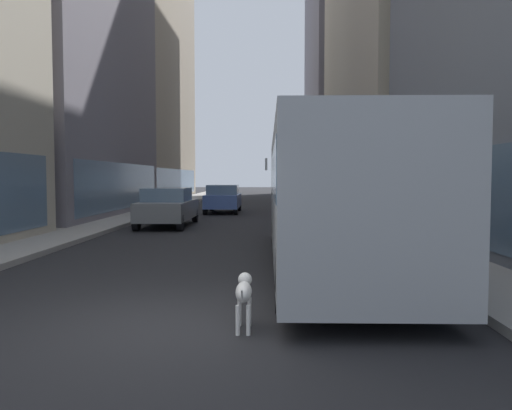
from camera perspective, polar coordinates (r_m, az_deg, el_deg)
ground_plane at (r=42.00m, az=-0.53°, el=0.35°), size 120.00×120.00×0.00m
sidewalk_left at (r=42.57m, az=-8.22°, el=0.46°), size 2.40×110.00×0.15m
sidewalk_right at (r=42.19m, az=7.23°, el=0.44°), size 2.40×110.00×0.15m
building_left_far at (r=51.10m, az=-14.26°, el=15.48°), size 9.45×22.59×26.09m
building_right_mid at (r=38.64m, az=18.16°, el=19.62°), size 10.77×22.99×26.23m
building_right_far at (r=62.50m, az=11.63°, el=18.83°), size 11.31×19.52×38.00m
transit_bus at (r=11.93m, az=8.05°, el=1.70°), size 2.78×11.53×3.05m
car_red_coupe at (r=28.60m, az=4.17°, el=0.66°), size 1.70×4.32×1.62m
car_grey_wagon at (r=21.54m, az=-9.89°, el=-0.20°), size 1.91×4.76×1.62m
car_blue_hatchback at (r=29.28m, az=-3.73°, el=0.72°), size 1.88×4.17×1.62m
dalmatian_dog at (r=6.99m, az=-1.37°, el=-9.77°), size 0.22×0.96×0.72m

